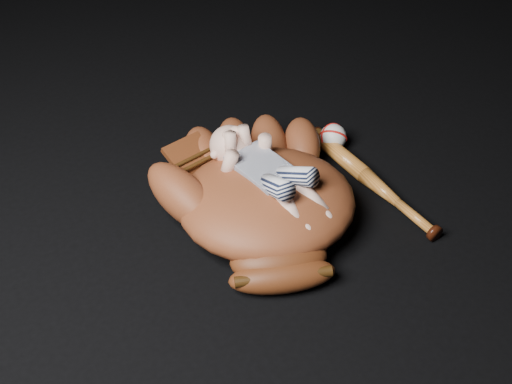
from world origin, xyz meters
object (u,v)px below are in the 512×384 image
(baseball_glove, at_px, (267,195))
(newborn_baby, at_px, (271,173))
(baseball_bat, at_px, (371,180))
(baseball, at_px, (333,137))

(baseball_glove, height_order, newborn_baby, newborn_baby)
(baseball_glove, distance_m, newborn_baby, 0.05)
(baseball_glove, relative_size, newborn_baby, 1.59)
(baseball_bat, height_order, baseball, baseball)
(baseball_glove, xyz_separation_m, newborn_baby, (0.01, 0.01, 0.05))
(baseball_glove, relative_size, baseball, 8.02)
(baseball_glove, bearing_deg, baseball, 49.53)
(newborn_baby, xyz_separation_m, baseball, (0.27, 0.17, -0.10))
(newborn_baby, bearing_deg, baseball, 19.34)
(newborn_baby, height_order, baseball_bat, newborn_baby)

